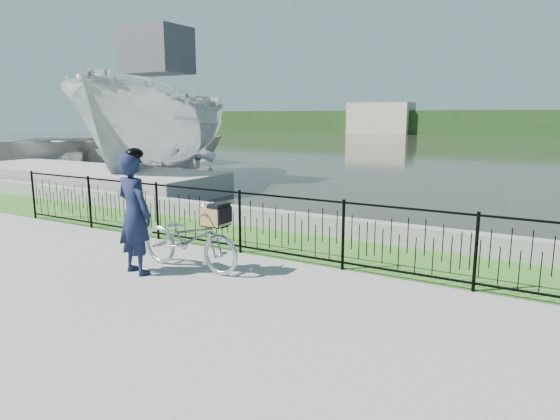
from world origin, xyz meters
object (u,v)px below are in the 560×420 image
Objects in this scene: dock at (86,178)px; boat_far at (106,144)px; bicycle_rig at (190,238)px; boat_near at (160,129)px; cyclist at (134,213)px.

boat_far reaches higher than dock.
bicycle_rig is 17.16m from boat_far.
dock is at bearing -46.19° from boat_far.
cyclist is at bearing -48.62° from boat_near.
bicycle_rig is (8.86, -5.10, 0.16)m from dock.
bicycle_rig is at bearing 44.87° from cyclist.
boat_near is at bearing 131.38° from cyclist.
dock is at bearing 150.07° from bicycle_rig.
boat_far is at bearing 133.81° from dock.
boat_near is (-7.86, 7.67, 1.45)m from bicycle_rig.
dock is at bearing -111.16° from boat_near.
bicycle_rig is 0.19× the size of boat_near.
cyclist is (8.27, -5.69, 0.62)m from dock.
dock is 5.08× the size of cyclist.
boat_far is (-13.77, 10.22, 0.60)m from bicycle_rig.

